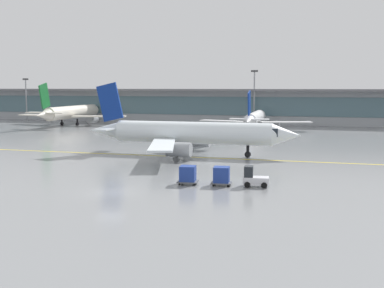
% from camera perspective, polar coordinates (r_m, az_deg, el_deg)
% --- Properties ---
extents(ground_plane, '(400.00, 400.00, 0.00)m').
position_cam_1_polar(ground_plane, '(46.96, -9.75, -5.72)').
color(ground_plane, gray).
extents(taxiway_centreline_stripe, '(110.00, 1.61, 0.01)m').
position_cam_1_polar(taxiway_centreline_stripe, '(69.27, -0.34, -1.57)').
color(taxiway_centreline_stripe, yellow).
rests_on(taxiway_centreline_stripe, ground_plane).
extents(terminal_concourse, '(199.90, 11.00, 9.60)m').
position_cam_1_polar(terminal_concourse, '(133.83, 7.36, 4.55)').
color(terminal_concourse, '#9EA3A8').
rests_on(terminal_concourse, ground_plane).
extents(gate_airplane_0, '(31.36, 33.67, 11.17)m').
position_cam_1_polar(gate_airplane_0, '(131.77, -14.16, 3.68)').
color(gate_airplane_0, silver).
rests_on(gate_airplane_0, ground_plane).
extents(gate_airplane_1, '(26.43, 28.39, 9.42)m').
position_cam_1_polar(gate_airplane_1, '(113.10, 7.56, 3.08)').
color(gate_airplane_1, white).
rests_on(gate_airplane_1, ground_plane).
extents(taxiing_regional_jet, '(32.75, 30.54, 10.88)m').
position_cam_1_polar(taxiing_regional_jet, '(70.89, -0.22, 1.28)').
color(taxiing_regional_jet, white).
rests_on(taxiing_regional_jet, ground_plane).
extents(baggage_tug, '(2.74, 1.86, 2.10)m').
position_cam_1_polar(baggage_tug, '(49.18, 7.41, -4.04)').
color(baggage_tug, silver).
rests_on(baggage_tug, ground_plane).
extents(cargo_dolly_lead, '(2.26, 1.82, 1.94)m').
position_cam_1_polar(cargo_dolly_lead, '(49.38, 3.55, -3.76)').
color(cargo_dolly_lead, '#595B60').
rests_on(cargo_dolly_lead, ground_plane).
extents(cargo_dolly_trailing, '(2.26, 1.82, 1.94)m').
position_cam_1_polar(cargo_dolly_trailing, '(49.88, -0.51, -3.64)').
color(cargo_dolly_trailing, '#595B60').
rests_on(cargo_dolly_trailing, ground_plane).
extents(apron_light_mast_0, '(1.80, 0.36, 12.68)m').
position_cam_1_polar(apron_light_mast_0, '(150.21, -19.23, 5.27)').
color(apron_light_mast_0, gray).
rests_on(apron_light_mast_0, ground_plane).
extents(apron_light_mast_1, '(1.80, 0.36, 14.54)m').
position_cam_1_polar(apron_light_mast_1, '(127.25, 7.45, 5.81)').
color(apron_light_mast_1, gray).
rests_on(apron_light_mast_1, ground_plane).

